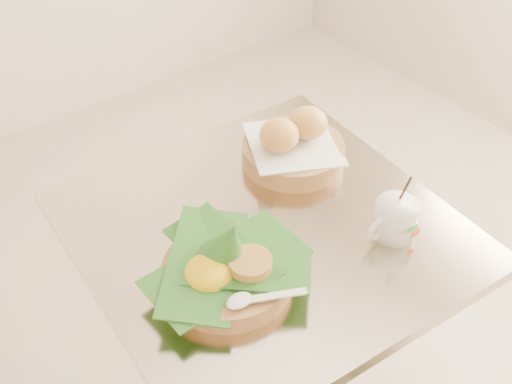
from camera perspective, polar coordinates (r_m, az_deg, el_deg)
cafe_table at (r=1.43m, az=0.76°, el=-9.45°), size 0.74×0.74×0.75m
rice_basket at (r=1.14m, az=-2.62°, el=-6.72°), size 0.29×0.29×0.15m
bread_basket at (r=1.41m, az=3.34°, el=4.15°), size 0.26×0.26×0.12m
coffee_mug at (r=1.26m, az=12.24°, el=-2.31°), size 0.12×0.09×0.15m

